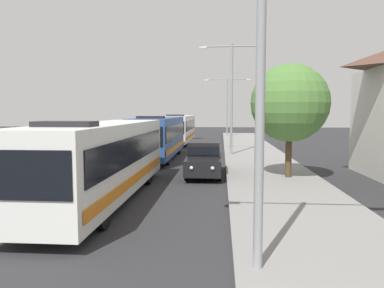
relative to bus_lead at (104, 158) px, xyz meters
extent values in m
cube|color=silver|center=(0.00, 0.02, 0.01)|extent=(2.50, 11.64, 2.70)
cube|color=black|center=(1.27, 0.02, 0.36)|extent=(0.04, 10.71, 1.00)
cube|color=black|center=(-1.27, 0.02, 0.36)|extent=(0.04, 10.71, 1.00)
cube|color=black|center=(0.00, -5.82, 0.31)|extent=(2.30, 0.04, 1.20)
cube|color=orange|center=(1.28, 0.02, -0.79)|extent=(0.03, 11.05, 0.36)
cube|color=black|center=(0.00, -3.47, 1.44)|extent=(1.75, 0.90, 0.16)
cylinder|color=black|center=(1.10, -3.59, -1.19)|extent=(0.28, 1.00, 1.00)
cylinder|color=black|center=(-1.10, -3.59, -1.19)|extent=(0.28, 1.00, 1.00)
cylinder|color=black|center=(1.10, 3.22, -1.19)|extent=(0.28, 1.00, 1.00)
cylinder|color=black|center=(-1.10, 3.22, -1.19)|extent=(0.28, 1.00, 1.00)
cube|color=#284C8C|center=(0.00, 12.94, 0.01)|extent=(2.50, 10.89, 2.70)
cube|color=black|center=(1.27, 12.94, 0.36)|extent=(0.04, 10.02, 1.00)
cube|color=black|center=(-1.27, 12.94, 0.36)|extent=(0.04, 10.02, 1.00)
cube|color=black|center=(0.00, 7.48, 0.31)|extent=(2.30, 0.04, 1.20)
cube|color=orange|center=(1.28, 12.94, -0.79)|extent=(0.03, 10.34, 0.36)
cube|color=black|center=(0.00, 9.67, 1.44)|extent=(1.75, 0.90, 0.16)
cylinder|color=black|center=(1.10, 9.57, -1.19)|extent=(0.28, 1.00, 1.00)
cylinder|color=black|center=(-1.10, 9.57, -1.19)|extent=(0.28, 1.00, 1.00)
cylinder|color=black|center=(1.10, 15.93, -1.19)|extent=(0.28, 1.00, 1.00)
cylinder|color=black|center=(-1.10, 15.93, -1.19)|extent=(0.28, 1.00, 1.00)
cube|color=silver|center=(0.00, 26.20, 0.01)|extent=(2.50, 12.21, 2.70)
cube|color=black|center=(1.27, 26.20, 0.36)|extent=(0.04, 11.24, 1.00)
cube|color=black|center=(-1.27, 26.20, 0.36)|extent=(0.04, 11.24, 1.00)
cube|color=black|center=(0.00, 20.07, 0.31)|extent=(2.30, 0.04, 1.20)
cube|color=orange|center=(1.28, 26.20, -0.79)|extent=(0.03, 11.60, 0.36)
cube|color=black|center=(0.00, 22.53, 1.44)|extent=(1.75, 0.90, 0.16)
cylinder|color=black|center=(1.10, 22.41, -1.19)|extent=(0.28, 1.00, 1.00)
cylinder|color=black|center=(-1.10, 22.41, -1.19)|extent=(0.28, 1.00, 1.00)
cylinder|color=black|center=(1.10, 29.56, -1.19)|extent=(0.28, 1.00, 1.00)
cylinder|color=black|center=(-1.10, 29.56, -1.19)|extent=(0.28, 1.00, 1.00)
cube|color=black|center=(3.70, 5.79, -0.99)|extent=(1.84, 4.90, 0.80)
cube|color=black|center=(3.70, 5.94, -0.19)|extent=(1.62, 2.84, 0.80)
cube|color=black|center=(3.70, 5.94, -0.19)|extent=(1.66, 2.94, 0.44)
sphere|color=#F9EFCC|center=(3.19, 3.32, -0.89)|extent=(0.18, 0.18, 0.18)
sphere|color=#F9EFCC|center=(4.20, 3.32, -0.89)|extent=(0.18, 0.18, 0.18)
cylinder|color=black|center=(2.88, 4.27, -1.34)|extent=(0.22, 0.70, 0.70)
cylinder|color=black|center=(4.52, 4.27, -1.34)|extent=(0.22, 0.70, 0.70)
cylinder|color=black|center=(2.88, 7.31, -1.34)|extent=(0.22, 0.70, 0.70)
cylinder|color=black|center=(4.52, 7.31, -1.34)|extent=(0.22, 0.70, 0.70)
cylinder|color=gray|center=(5.40, -6.27, 2.47)|extent=(0.20, 0.20, 8.02)
cylinder|color=gray|center=(5.40, 15.08, 2.76)|extent=(0.20, 0.20, 8.60)
cylinder|color=gray|center=(4.27, 15.08, 6.86)|extent=(2.25, 0.10, 0.10)
cube|color=silver|center=(3.14, 15.08, 6.78)|extent=(0.56, 0.28, 0.16)
cylinder|color=gray|center=(6.53, 15.08, 6.86)|extent=(2.25, 0.10, 0.10)
cube|color=silver|center=(7.65, 15.08, 6.78)|extent=(0.56, 0.28, 0.16)
cylinder|color=gray|center=(5.40, 36.43, 2.42)|extent=(0.20, 0.20, 7.92)
cylinder|color=gray|center=(3.97, 36.43, 6.18)|extent=(2.86, 0.10, 0.10)
cube|color=silver|center=(2.53, 36.43, 6.10)|extent=(0.56, 0.28, 0.16)
cylinder|color=gray|center=(6.83, 36.43, 6.18)|extent=(2.86, 0.10, 0.10)
cube|color=silver|center=(8.26, 36.43, 6.10)|extent=(0.56, 0.28, 0.16)
cylinder|color=#4C3823|center=(8.04, 4.93, -0.44)|extent=(0.32, 0.32, 2.21)
sphere|color=#4C7A38|center=(8.04, 4.93, 2.24)|extent=(3.94, 3.94, 3.94)
camera|label=1|loc=(4.60, -13.94, 1.80)|focal=34.16mm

